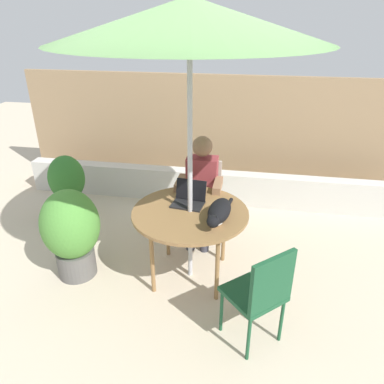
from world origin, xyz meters
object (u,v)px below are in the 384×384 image
(chair_empty, at_px, (261,291))
(potted_plant_by_chair, at_px, (67,183))
(patio_umbrella, at_px, (190,21))
(laptop, at_px, (189,197))
(person_seated, at_px, (201,185))
(cat, at_px, (219,212))
(patio_table, at_px, (190,216))
(potted_plant_near_fence, at_px, (71,230))
(chair_occupied, at_px, (203,193))

(chair_empty, relative_size, potted_plant_by_chair, 1.09)
(patio_umbrella, xyz_separation_m, laptop, (-0.04, 0.16, -1.55))
(chair_empty, xyz_separation_m, laptop, (-0.72, 0.91, 0.28))
(person_seated, relative_size, cat, 1.92)
(laptop, bearing_deg, cat, -42.44)
(patio_table, distance_m, chair_empty, 1.02)
(patio_umbrella, relative_size, cat, 3.91)
(laptop, xyz_separation_m, potted_plant_near_fence, (-1.11, -0.34, -0.29))
(laptop, bearing_deg, chair_empty, -51.64)
(person_seated, distance_m, potted_plant_near_fence, 1.44)
(cat, bearing_deg, chair_occupied, 106.39)
(laptop, relative_size, potted_plant_near_fence, 0.35)
(patio_table, height_order, potted_plant_near_fence, potted_plant_near_fence)
(patio_table, bearing_deg, chair_empty, -47.45)
(laptop, bearing_deg, chair_occupied, 86.86)
(potted_plant_by_chair, bearing_deg, chair_occupied, -3.39)
(patio_table, xyz_separation_m, person_seated, (-0.00, 0.67, 0.01))
(cat, bearing_deg, patio_umbrella, 155.90)
(cat, height_order, potted_plant_near_fence, potted_plant_near_fence)
(chair_occupied, xyz_separation_m, cat, (0.28, -0.96, 0.30))
(potted_plant_by_chair, bearing_deg, person_seated, -8.46)
(person_seated, bearing_deg, cat, -70.58)
(patio_table, xyz_separation_m, potted_plant_near_fence, (-1.14, -0.18, -0.17))
(patio_umbrella, bearing_deg, cat, -24.10)
(patio_umbrella, distance_m, chair_empty, 2.08)
(cat, relative_size, potted_plant_by_chair, 0.78)
(potted_plant_near_fence, bearing_deg, cat, 2.15)
(cat, distance_m, potted_plant_by_chair, 2.33)
(chair_empty, bearing_deg, laptop, 128.36)
(patio_umbrella, bearing_deg, potted_plant_near_fence, -171.08)
(cat, relative_size, potted_plant_near_fence, 0.69)
(patio_table, relative_size, potted_plant_near_fence, 1.17)
(chair_occupied, xyz_separation_m, potted_plant_near_fence, (-1.14, -1.01, -0.02))
(patio_table, xyz_separation_m, cat, (0.28, -0.13, 0.14))
(chair_empty, xyz_separation_m, potted_plant_near_fence, (-1.82, 0.56, -0.02))
(patio_table, bearing_deg, laptop, 102.49)
(patio_umbrella, bearing_deg, chair_empty, -47.45)
(potted_plant_near_fence, height_order, potted_plant_by_chair, potted_plant_near_fence)
(cat, height_order, potted_plant_by_chair, cat)
(chair_occupied, relative_size, laptop, 2.74)
(chair_empty, distance_m, laptop, 1.19)
(patio_table, bearing_deg, person_seated, 90.00)
(chair_occupied, height_order, potted_plant_by_chair, chair_occupied)
(chair_occupied, bearing_deg, patio_umbrella, -90.00)
(patio_umbrella, xyz_separation_m, chair_occupied, (0.00, 0.83, -1.83))
(patio_umbrella, distance_m, potted_plant_near_fence, 2.17)
(chair_occupied, relative_size, potted_plant_by_chair, 1.09)
(cat, bearing_deg, chair_empty, -57.02)
(patio_table, distance_m, patio_umbrella, 1.67)
(patio_table, height_order, person_seated, person_seated)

